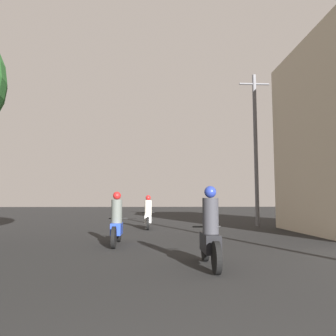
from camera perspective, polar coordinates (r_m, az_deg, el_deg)
The scene contains 4 objects.
motorcycle_black at distance 6.77m, azimuth 7.37°, elevation -11.47°, with size 0.60×1.89×1.62m.
motorcycle_blue at distance 10.04m, azimuth -8.93°, elevation -9.52°, with size 0.60×2.07×1.58m.
motorcycle_white at distance 15.34m, azimuth -3.49°, elevation -8.25°, with size 0.60×1.87×1.55m.
utility_pole_far at distance 17.83m, azimuth 15.03°, elevation 3.79°, with size 1.60×0.20×8.01m.
Camera 1 is at (-0.25, -0.88, 1.35)m, focal length 35.00 mm.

